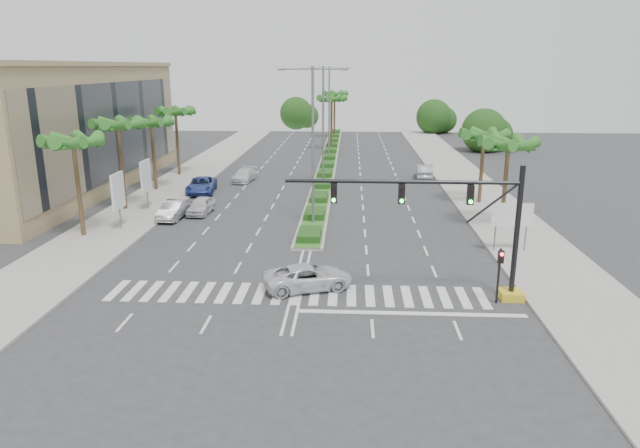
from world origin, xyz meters
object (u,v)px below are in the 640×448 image
object	(u,v)px
car_parked_c	(201,185)
car_parked_d	(244,175)
car_parked_a	(201,206)
car_parked_b	(174,210)
car_right	(424,171)
car_crossing	(308,277)

from	to	relation	value
car_parked_c	car_parked_d	xyz separation A→B (m)	(3.13, 6.00, -0.09)
car_parked_a	car_parked_d	world-z (taller)	car_parked_a
car_parked_b	car_parked_c	world-z (taller)	car_parked_c
car_parked_a	car_parked_c	world-z (taller)	car_parked_c
car_parked_c	car_parked_d	bearing A→B (deg)	56.29
car_parked_a	car_right	bearing A→B (deg)	42.31
car_crossing	car_parked_b	bearing A→B (deg)	20.16
car_crossing	car_parked_a	bearing A→B (deg)	12.83
car_parked_b	car_crossing	world-z (taller)	car_parked_b
car_right	car_parked_b	bearing A→B (deg)	43.80
car_crossing	car_right	size ratio (longest dim) A/B	1.05
car_right	car_parked_c	bearing A→B (deg)	25.36
car_parked_c	car_parked_d	world-z (taller)	car_parked_c
car_parked_c	car_crossing	xyz separation A→B (m)	(12.26, -24.32, -0.06)
car_parked_c	car_right	size ratio (longest dim) A/B	1.14
car_crossing	car_parked_d	bearing A→B (deg)	-2.60
car_parked_a	car_right	world-z (taller)	car_right
car_parked_a	car_parked_b	xyz separation A→B (m)	(-1.80, -1.67, 0.03)
car_parked_a	car_right	distance (m)	26.59
car_parked_b	car_parked_c	bearing A→B (deg)	95.57
car_parked_c	car_crossing	distance (m)	27.24
car_parked_a	car_parked_d	distance (m)	14.12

